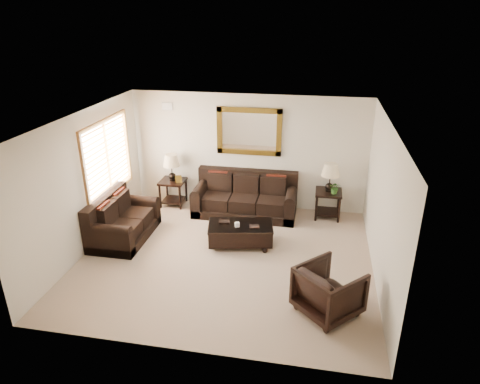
% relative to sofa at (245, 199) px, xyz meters
% --- Properties ---
extents(room, '(5.51, 5.01, 2.71)m').
position_rel_sofa_xyz_m(room, '(-0.03, -2.04, 1.00)').
color(room, gray).
rests_on(room, ground).
extents(window, '(0.07, 1.96, 1.66)m').
position_rel_sofa_xyz_m(window, '(-2.73, -1.14, 1.20)').
color(window, white).
rests_on(window, room).
extents(mirror, '(1.50, 0.06, 1.10)m').
position_rel_sofa_xyz_m(mirror, '(-0.00, 0.43, 1.50)').
color(mirror, '#4A2D0E').
rests_on(mirror, room).
extents(air_vent, '(0.25, 0.02, 0.18)m').
position_rel_sofa_xyz_m(air_vent, '(-1.93, 0.44, 2.00)').
color(air_vent, '#999999').
rests_on(air_vent, room).
extents(sofa, '(2.35, 1.02, 0.96)m').
position_rel_sofa_xyz_m(sofa, '(0.00, 0.00, 0.00)').
color(sofa, black).
rests_on(sofa, room).
extents(loveseat, '(0.98, 1.64, 0.93)m').
position_rel_sofa_xyz_m(loveseat, '(-2.33, -1.64, -0.01)').
color(loveseat, black).
rests_on(loveseat, room).
extents(end_table_left, '(0.58, 0.58, 1.28)m').
position_rel_sofa_xyz_m(end_table_left, '(-1.80, 0.13, 0.49)').
color(end_table_left, black).
rests_on(end_table_left, room).
extents(end_table_right, '(0.59, 0.59, 1.29)m').
position_rel_sofa_xyz_m(end_table_right, '(1.89, 0.13, 0.49)').
color(end_table_right, black).
rests_on(end_table_right, room).
extents(coffee_table, '(1.40, 0.93, 0.55)m').
position_rel_sofa_xyz_m(coffee_table, '(0.15, -1.46, -0.08)').
color(coffee_table, black).
rests_on(coffee_table, room).
extents(armchair, '(1.17, 1.17, 0.88)m').
position_rel_sofa_xyz_m(armchair, '(1.89, -3.32, 0.09)').
color(armchair, black).
rests_on(armchair, floor).
extents(potted_plant, '(0.29, 0.32, 0.22)m').
position_rel_sofa_xyz_m(potted_plant, '(2.02, 0.02, 0.40)').
color(potted_plant, '#2E5E20').
rests_on(potted_plant, end_table_right).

